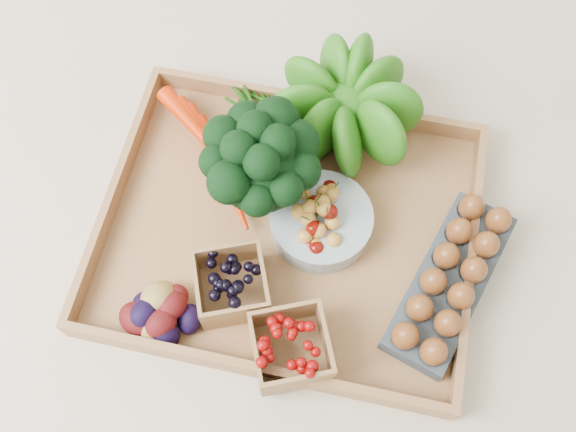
% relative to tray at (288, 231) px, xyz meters
% --- Properties ---
extents(ground, '(4.00, 4.00, 0.00)m').
position_rel_tray_xyz_m(ground, '(0.00, 0.00, -0.01)').
color(ground, beige).
rests_on(ground, ground).
extents(tray, '(0.55, 0.45, 0.01)m').
position_rel_tray_xyz_m(tray, '(0.00, 0.00, 0.00)').
color(tray, '#9E6F42').
rests_on(tray, ground).
extents(carrots, '(0.20, 0.14, 0.05)m').
position_rel_tray_xyz_m(carrots, '(-0.13, 0.09, 0.03)').
color(carrots, red).
rests_on(carrots, tray).
extents(lettuce, '(0.16, 0.16, 0.16)m').
position_rel_tray_xyz_m(lettuce, '(0.05, 0.20, 0.09)').
color(lettuce, '#1D570D').
rests_on(lettuce, tray).
extents(broccoli, '(0.17, 0.17, 0.14)m').
position_rel_tray_xyz_m(broccoli, '(-0.05, 0.04, 0.08)').
color(broccoli, black).
rests_on(broccoli, tray).
extents(cherry_bowl, '(0.15, 0.15, 0.04)m').
position_rel_tray_xyz_m(cherry_bowl, '(0.05, 0.01, 0.03)').
color(cherry_bowl, '#8C9EA5').
rests_on(cherry_bowl, tray).
extents(egg_carton, '(0.17, 0.28, 0.03)m').
position_rel_tray_xyz_m(egg_carton, '(0.25, -0.04, 0.02)').
color(egg_carton, '#384148').
rests_on(egg_carton, tray).
extents(potatoes, '(0.12, 0.12, 0.07)m').
position_rel_tray_xyz_m(potatoes, '(-0.15, -0.17, 0.04)').
color(potatoes, '#3C090B').
rests_on(potatoes, tray).
extents(punnet_blackberry, '(0.13, 0.13, 0.07)m').
position_rel_tray_xyz_m(punnet_blackberry, '(-0.06, -0.12, 0.04)').
color(punnet_blackberry, black).
rests_on(punnet_blackberry, tray).
extents(punnet_raspberry, '(0.13, 0.13, 0.07)m').
position_rel_tray_xyz_m(punnet_raspberry, '(0.04, -0.18, 0.04)').
color(punnet_raspberry, '#700505').
rests_on(punnet_raspberry, tray).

